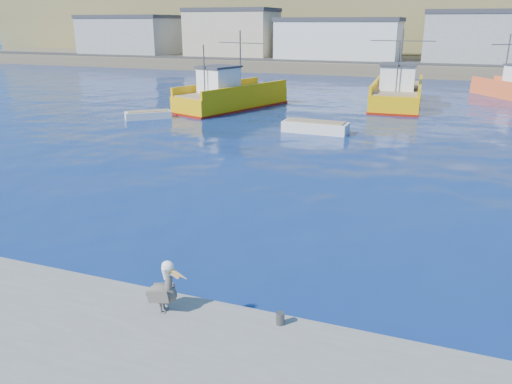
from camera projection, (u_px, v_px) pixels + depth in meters
ground at (222, 260)px, 15.70m from camera, size 260.00×260.00×0.00m
dock_bollards at (187, 299)px, 12.28m from camera, size 36.20×0.20×0.30m
far_shore at (424, 12)px, 109.59m from camera, size 200.00×81.00×24.00m
trawler_yellow_a at (230, 97)px, 42.69m from camera, size 7.21×11.63×6.48m
trawler_yellow_b at (397, 93)px, 44.28m from camera, size 5.58×11.92×6.57m
boat_orange at (510, 87)px, 49.05m from camera, size 6.71×7.93×6.00m
skiff_left at (148, 116)px, 38.44m from camera, size 3.41×3.13×0.75m
skiff_mid at (315, 128)px, 33.68m from camera, size 4.45×1.74×0.95m
pelican at (164, 290)px, 11.87m from camera, size 1.10×0.52×1.35m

